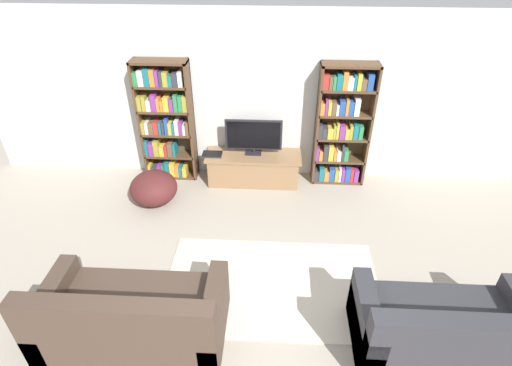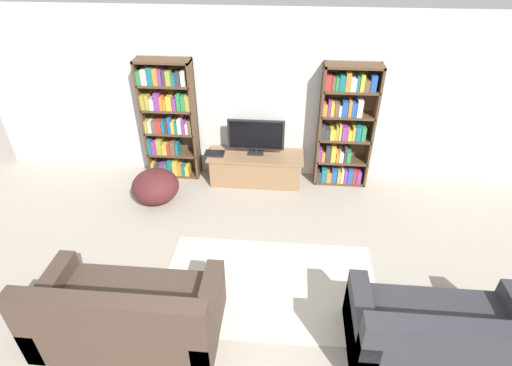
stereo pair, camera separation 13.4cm
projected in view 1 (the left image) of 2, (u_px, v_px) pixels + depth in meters
name	position (u px, v px, depth m)	size (l,w,h in m)	color
wall_back	(264.00, 98.00, 6.05)	(8.80, 0.06, 2.60)	silver
bookshelf_left	(166.00, 121.00, 6.15)	(0.82, 0.30, 1.91)	#513823
bookshelf_right	(341.00, 127.00, 6.04)	(0.82, 0.30, 1.91)	#513823
tv_stand	(254.00, 168.00, 6.38)	(1.50, 0.51, 0.49)	#8E6B47
television	(254.00, 136.00, 6.11)	(0.87, 0.16, 0.57)	black
laptop	(212.00, 154.00, 6.23)	(0.31, 0.21, 0.03)	#28282D
area_rug	(272.00, 285.00, 4.66)	(2.49, 1.49, 0.02)	beige
couch_left_sectional	(133.00, 318.00, 3.93)	(1.79, 0.94, 0.92)	#423328
couch_right_sofa	(444.00, 334.00, 3.78)	(1.65, 0.90, 0.91)	#2D2D33
beanbag_ottoman	(154.00, 188.00, 5.91)	(0.69, 0.69, 0.49)	#4C1E1E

